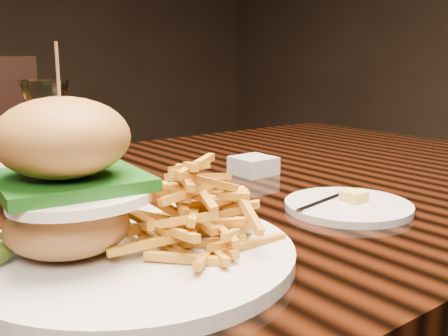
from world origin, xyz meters
TOP-DOWN VIEW (x-y plane):
  - dining_table at (0.00, 0.00)m, footprint 1.60×0.90m
  - burger_plate at (-0.17, -0.20)m, footprint 0.33×0.33m
  - side_saucer at (0.15, -0.22)m, footprint 0.17×0.17m
  - ramekin at (0.19, 0.02)m, footprint 0.09×0.09m
  - wine_glass at (-0.16, 0.03)m, footprint 0.06×0.06m
  - far_dish at (-0.08, 0.35)m, footprint 0.25×0.25m
  - chair_far at (-0.01, 0.88)m, footprint 0.60×0.60m

SIDE VIEW (x-z plane):
  - chair_far at x=-0.01m, z-range 0.06..1.01m
  - dining_table at x=0.00m, z-range 0.30..1.05m
  - side_saucer at x=0.15m, z-range 0.74..0.77m
  - ramekin at x=0.19m, z-range 0.75..0.78m
  - far_dish at x=-0.08m, z-range 0.72..0.81m
  - burger_plate at x=-0.17m, z-range 0.70..0.92m
  - wine_glass at x=-0.16m, z-range 0.79..0.96m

